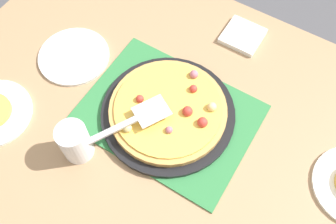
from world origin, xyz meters
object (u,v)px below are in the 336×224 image
Objects in this scene: pizza at (169,110)px; napkin_stack at (243,36)px; pizza_server at (136,119)px; plate_side at (74,56)px; cup_far at (75,142)px; pizza_pan at (168,113)px.

pizza reaches higher than napkin_stack.
plate_side is at bearing 160.94° from pizza_server.
cup_far is at bearing -109.03° from napkin_stack.
pizza_pan is at bearing 56.08° from cup_far.
pizza is 2.75× the size of napkin_stack.
napkin_stack is at bearing 81.69° from pizza.
pizza_pan is 0.37m from napkin_stack.
cup_far reaches higher than napkin_stack.
pizza is 1.49× the size of pizza_server.
pizza_pan is at bearing 60.70° from pizza_server.
pizza_pan is at bearing -98.54° from napkin_stack.
pizza_pan is 1.71× the size of pizza_server.
cup_far is (-0.15, -0.22, 0.03)m from pizza.
cup_far reaches higher than pizza_server.
pizza is (0.00, 0.00, 0.02)m from pizza_pan.
pizza_server is at bearing -119.90° from pizza.
cup_far is 0.54× the size of pizza_server.
pizza_server is (-0.05, -0.09, 0.06)m from pizza_pan.
plate_side is 0.54m from napkin_stack.
pizza is 0.37m from napkin_stack.
pizza_server reaches higher than napkin_stack.
pizza is 1.50× the size of plate_side.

